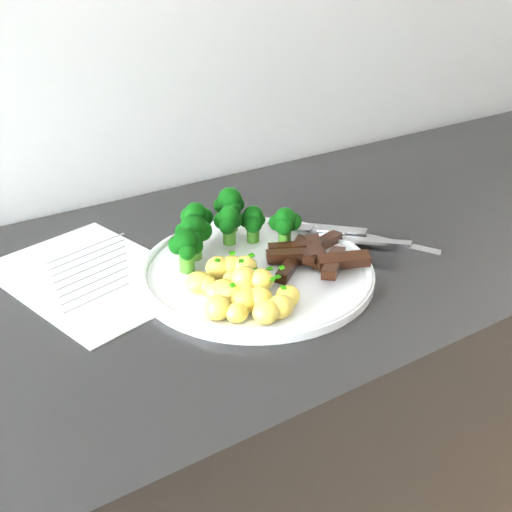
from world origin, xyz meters
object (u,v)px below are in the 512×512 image
object	(u,v)px
fork	(341,236)
knife	(376,241)
broccoli	(222,224)
counter	(273,476)
plate	(256,270)
beef_strips	(312,254)
potatoes	(240,287)
recipe_paper	(93,276)

from	to	relation	value
fork	knife	world-z (taller)	fork
broccoli	fork	size ratio (longest dim) A/B	1.08
counter	broccoli	bearing A→B (deg)	156.40
plate	beef_strips	size ratio (longest dim) A/B	2.05
beef_strips	plate	bearing A→B (deg)	161.26
counter	plate	distance (m)	0.46
potatoes	fork	xyz separation A→B (m)	(0.20, 0.05, -0.01)
recipe_paper	knife	xyz separation A→B (m)	(0.37, -0.14, 0.01)
beef_strips	fork	distance (m)	0.08
recipe_paper	plate	distance (m)	0.22
recipe_paper	plate	world-z (taller)	plate
recipe_paper	beef_strips	distance (m)	0.29
potatoes	knife	world-z (taller)	potatoes
potatoes	fork	world-z (taller)	potatoes
recipe_paper	fork	size ratio (longest dim) A/B	1.74
potatoes	fork	distance (m)	0.21
recipe_paper	broccoli	world-z (taller)	broccoli
potatoes	counter	bearing A→B (deg)	37.59
broccoli	knife	size ratio (longest dim) A/B	0.93
broccoli	recipe_paper	bearing A→B (deg)	165.25
plate	beef_strips	bearing A→B (deg)	-18.74
broccoli	knife	xyz separation A→B (m)	(0.20, -0.09, -0.04)
beef_strips	fork	world-z (taller)	beef_strips
beef_strips	knife	size ratio (longest dim) A/B	0.72
counter	knife	distance (m)	0.47
recipe_paper	potatoes	xyz separation A→B (m)	(0.13, -0.17, 0.02)
recipe_paper	broccoli	distance (m)	0.19
counter	recipe_paper	world-z (taller)	recipe_paper
recipe_paper	plate	size ratio (longest dim) A/B	1.01
recipe_paper	plate	xyz separation A→B (m)	(0.18, -0.12, 0.01)
recipe_paper	beef_strips	size ratio (longest dim) A/B	2.07
recipe_paper	fork	xyz separation A→B (m)	(0.33, -0.11, 0.02)
broccoli	counter	bearing A→B (deg)	-23.60
potatoes	knife	bearing A→B (deg)	6.29
beef_strips	knife	distance (m)	0.12
potatoes	beef_strips	world-z (taller)	potatoes
plate	fork	bearing A→B (deg)	0.41
potatoes	knife	size ratio (longest dim) A/B	0.71
counter	plate	xyz separation A→B (m)	(-0.06, -0.04, 0.45)
counter	plate	bearing A→B (deg)	-146.90
fork	plate	bearing A→B (deg)	-179.59
plate	potatoes	world-z (taller)	potatoes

